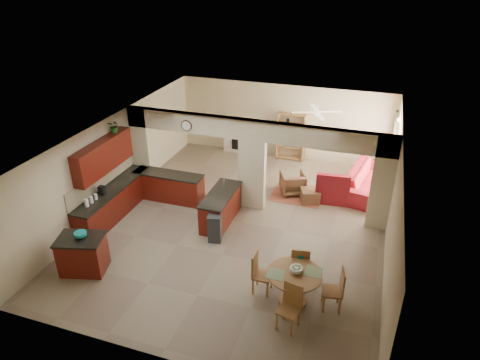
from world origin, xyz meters
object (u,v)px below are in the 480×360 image
(dining_table, at_px, (294,283))
(armchair, at_px, (293,183))
(kitchen_island, at_px, (83,254))
(sofa, at_px, (367,180))

(dining_table, bearing_deg, armchair, 102.37)
(kitchen_island, xyz_separation_m, armchair, (4.00, 5.48, -0.12))
(dining_table, relative_size, sofa, 0.44)
(kitchen_island, bearing_deg, armchair, 38.37)
(kitchen_island, distance_m, armchair, 6.78)
(sofa, height_order, armchair, sofa)
(kitchen_island, relative_size, sofa, 0.46)
(dining_table, bearing_deg, sofa, 78.40)
(kitchen_island, height_order, sofa, kitchen_island)
(armchair, bearing_deg, kitchen_island, 28.21)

